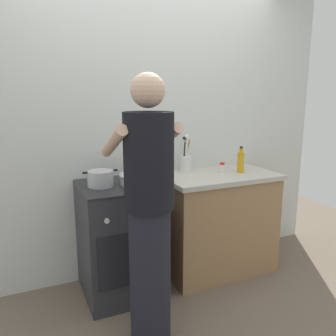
{
  "coord_description": "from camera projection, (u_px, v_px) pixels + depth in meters",
  "views": [
    {
      "loc": [
        -1.05,
        -2.33,
        1.58
      ],
      "look_at": [
        0.05,
        0.12,
        1.0
      ],
      "focal_mm": 36.75,
      "sensor_mm": 36.0,
      "label": 1
    }
  ],
  "objects": [
    {
      "name": "ground",
      "position": [
        168.0,
        290.0,
        2.83
      ],
      "size": [
        6.0,
        6.0,
        0.0
      ],
      "primitive_type": "plane",
      "color": "#6B5B4C"
    },
    {
      "name": "back_wall",
      "position": [
        166.0,
        131.0,
        3.1
      ],
      "size": [
        3.2,
        0.1,
        2.5
      ],
      "color": "silver",
      "rests_on": "ground"
    },
    {
      "name": "countertop",
      "position": [
        217.0,
        222.0,
        3.09
      ],
      "size": [
        1.0,
        0.6,
        0.9
      ],
      "color": "#99724C",
      "rests_on": "ground"
    },
    {
      "name": "stove_range",
      "position": [
        121.0,
        239.0,
        2.73
      ],
      "size": [
        0.6,
        0.62,
        0.9
      ],
      "color": "#2D2D33",
      "rests_on": "ground"
    },
    {
      "name": "pot",
      "position": [
        101.0,
        179.0,
        2.57
      ],
      "size": [
        0.26,
        0.19,
        0.12
      ],
      "color": "#B2B2B7",
      "rests_on": "stove_range"
    },
    {
      "name": "mixing_bowl",
      "position": [
        138.0,
        178.0,
        2.65
      ],
      "size": [
        0.29,
        0.29,
        0.08
      ],
      "color": "#B7B7BC",
      "rests_on": "stove_range"
    },
    {
      "name": "utensil_crock",
      "position": [
        186.0,
        161.0,
        3.05
      ],
      "size": [
        0.1,
        0.1,
        0.33
      ],
      "color": "silver",
      "rests_on": "countertop"
    },
    {
      "name": "spice_bottle",
      "position": [
        222.0,
        168.0,
        3.04
      ],
      "size": [
        0.04,
        0.04,
        0.09
      ],
      "color": "silver",
      "rests_on": "countertop"
    },
    {
      "name": "oil_bottle",
      "position": [
        241.0,
        162.0,
        3.02
      ],
      "size": [
        0.06,
        0.06,
        0.23
      ],
      "color": "gold",
      "rests_on": "countertop"
    },
    {
      "name": "person",
      "position": [
        149.0,
        214.0,
        2.09
      ],
      "size": [
        0.41,
        0.5,
        1.7
      ],
      "color": "black",
      "rests_on": "ground"
    }
  ]
}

